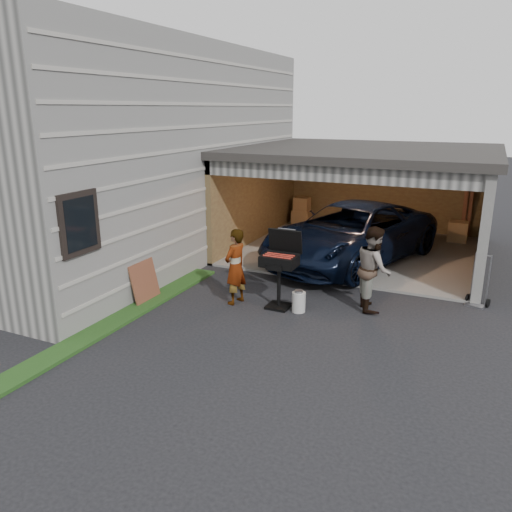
{
  "coord_description": "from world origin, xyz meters",
  "views": [
    {
      "loc": [
        3.83,
        -7.13,
        3.91
      ],
      "look_at": [
        -0.08,
        1.29,
        1.15
      ],
      "focal_mm": 35.0,
      "sensor_mm": 36.0,
      "label": 1
    }
  ],
  "objects_px": {
    "man": "(373,268)",
    "plywood_panel": "(145,282)",
    "propane_tank": "(299,302)",
    "hand_truck": "(477,296)",
    "minivan": "(351,236)",
    "bbq_grill": "(280,263)",
    "woman": "(235,267)"
  },
  "relations": [
    {
      "from": "propane_tank",
      "to": "hand_truck",
      "type": "relative_size",
      "value": 0.37
    },
    {
      "from": "woman",
      "to": "propane_tank",
      "type": "xyz_separation_m",
      "value": [
        1.35,
        0.12,
        -0.59
      ]
    },
    {
      "from": "bbq_grill",
      "to": "hand_truck",
      "type": "relative_size",
      "value": 1.43
    },
    {
      "from": "bbq_grill",
      "to": "propane_tank",
      "type": "height_order",
      "value": "bbq_grill"
    },
    {
      "from": "minivan",
      "to": "bbq_grill",
      "type": "distance_m",
      "value": 3.56
    },
    {
      "from": "minivan",
      "to": "hand_truck",
      "type": "relative_size",
      "value": 4.93
    },
    {
      "from": "minivan",
      "to": "bbq_grill",
      "type": "xyz_separation_m",
      "value": [
        -0.54,
        -3.51,
        0.18
      ]
    },
    {
      "from": "bbq_grill",
      "to": "plywood_panel",
      "type": "relative_size",
      "value": 1.81
    },
    {
      "from": "hand_truck",
      "to": "propane_tank",
      "type": "bearing_deg",
      "value": -131.54
    },
    {
      "from": "hand_truck",
      "to": "man",
      "type": "bearing_deg",
      "value": -132.55
    },
    {
      "from": "plywood_panel",
      "to": "man",
      "type": "bearing_deg",
      "value": 20.33
    },
    {
      "from": "bbq_grill",
      "to": "hand_truck",
      "type": "bearing_deg",
      "value": 25.97
    },
    {
      "from": "minivan",
      "to": "bbq_grill",
      "type": "relative_size",
      "value": 3.45
    },
    {
      "from": "man",
      "to": "hand_truck",
      "type": "xyz_separation_m",
      "value": [
        1.95,
        1.07,
        -0.64
      ]
    },
    {
      "from": "bbq_grill",
      "to": "minivan",
      "type": "bearing_deg",
      "value": 81.32
    },
    {
      "from": "bbq_grill",
      "to": "woman",
      "type": "bearing_deg",
      "value": -168.71
    },
    {
      "from": "bbq_grill",
      "to": "propane_tank",
      "type": "distance_m",
      "value": 0.86
    },
    {
      "from": "man",
      "to": "bbq_grill",
      "type": "height_order",
      "value": "man"
    },
    {
      "from": "bbq_grill",
      "to": "propane_tank",
      "type": "relative_size",
      "value": 3.89
    },
    {
      "from": "propane_tank",
      "to": "hand_truck",
      "type": "bearing_deg",
      "value": 29.84
    },
    {
      "from": "bbq_grill",
      "to": "hand_truck",
      "type": "height_order",
      "value": "bbq_grill"
    },
    {
      "from": "man",
      "to": "hand_truck",
      "type": "distance_m",
      "value": 2.31
    },
    {
      "from": "hand_truck",
      "to": "bbq_grill",
      "type": "bearing_deg",
      "value": -135.41
    },
    {
      "from": "man",
      "to": "woman",
      "type": "bearing_deg",
      "value": 86.14
    },
    {
      "from": "propane_tank",
      "to": "man",
      "type": "bearing_deg",
      "value": 31.34
    },
    {
      "from": "minivan",
      "to": "woman",
      "type": "height_order",
      "value": "woman"
    },
    {
      "from": "propane_tank",
      "to": "plywood_panel",
      "type": "distance_m",
      "value": 3.22
    },
    {
      "from": "man",
      "to": "plywood_panel",
      "type": "xyz_separation_m",
      "value": [
        -4.38,
        -1.62,
        -0.42
      ]
    },
    {
      "from": "woman",
      "to": "propane_tank",
      "type": "distance_m",
      "value": 1.48
    },
    {
      "from": "minivan",
      "to": "propane_tank",
      "type": "relative_size",
      "value": 13.41
    },
    {
      "from": "minivan",
      "to": "propane_tank",
      "type": "distance_m",
      "value": 3.62
    },
    {
      "from": "minivan",
      "to": "man",
      "type": "bearing_deg",
      "value": -48.84
    }
  ]
}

